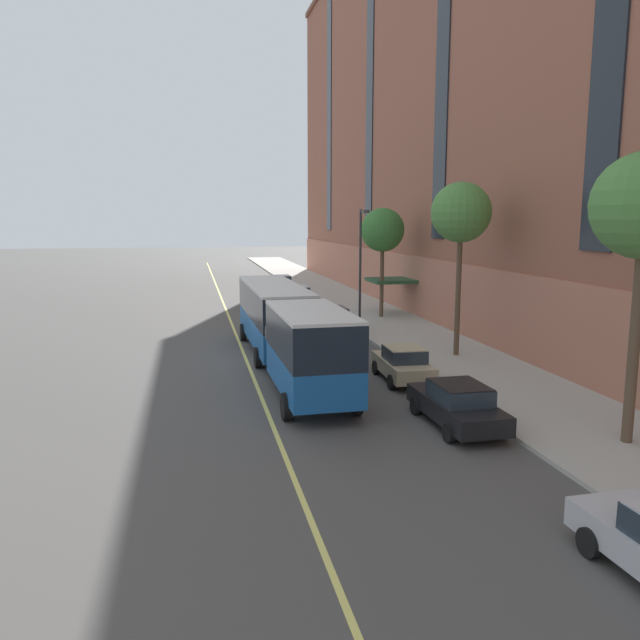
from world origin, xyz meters
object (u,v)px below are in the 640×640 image
(parked_car_black_3, at_px, (457,404))
(street_tree_mid_block, at_px, (461,214))
(parked_car_champagne_0, at_px, (403,364))
(street_tree_far_uptown, at_px, (383,231))
(parked_car_darkgray_2, at_px, (333,319))
(parked_car_silver_5, at_px, (282,283))
(city_bus, at_px, (286,325))
(parked_car_silver_4, at_px, (298,295))
(fire_hydrant, at_px, (338,309))
(street_lamp, at_px, (361,256))

(parked_car_black_3, bearing_deg, street_tree_mid_block, 66.22)
(parked_car_champagne_0, relative_size, street_tree_far_uptown, 0.56)
(parked_car_darkgray_2, xyz_separation_m, street_tree_far_uptown, (4.47, 4.10, 5.48))
(street_tree_mid_block, bearing_deg, parked_car_silver_5, 97.98)
(city_bus, bearing_deg, parked_car_silver_5, 82.07)
(parked_car_silver_4, bearing_deg, parked_car_champagne_0, -89.39)
(parked_car_champagne_0, relative_size, fire_hydrant, 5.96)
(parked_car_champagne_0, relative_size, street_lamp, 0.57)
(parked_car_silver_4, xyz_separation_m, street_tree_far_uptown, (4.53, -8.67, 5.48))
(parked_car_black_3, distance_m, parked_car_silver_4, 31.76)
(street_tree_far_uptown, bearing_deg, street_lamp, -124.15)
(city_bus, bearing_deg, street_lamp, 56.82)
(parked_car_silver_4, bearing_deg, parked_car_darkgray_2, -89.76)
(parked_car_champagne_0, distance_m, parked_car_darkgray_2, 12.81)
(parked_car_black_3, distance_m, street_tree_far_uptown, 24.14)
(parked_car_champagne_0, height_order, parked_car_silver_4, same)
(fire_hydrant, bearing_deg, city_bus, -112.02)
(parked_car_silver_4, height_order, street_tree_far_uptown, street_tree_far_uptown)
(parked_car_darkgray_2, bearing_deg, parked_car_black_3, -89.95)
(city_bus, height_order, parked_car_black_3, city_bus)
(parked_car_silver_4, relative_size, street_lamp, 0.64)
(street_tree_mid_block, relative_size, street_lamp, 1.16)
(parked_car_darkgray_2, relative_size, parked_car_black_3, 1.01)
(parked_car_black_3, xyz_separation_m, street_tree_mid_block, (4.46, 10.12, 6.54))
(parked_car_silver_5, height_order, street_lamp, street_lamp)
(street_tree_far_uptown, xyz_separation_m, street_lamp, (-2.59, -3.82, -1.56))
(city_bus, xyz_separation_m, fire_hydrant, (6.27, 15.49, -1.63))
(parked_car_darkgray_2, height_order, street_lamp, street_lamp)
(street_tree_mid_block, distance_m, street_lamp, 9.86)
(parked_car_black_3, height_order, street_tree_mid_block, street_tree_mid_block)
(street_tree_far_uptown, xyz_separation_m, fire_hydrant, (-2.69, 1.93, -5.77))
(parked_car_black_3, height_order, fire_hydrant, parked_car_black_3)
(parked_car_darkgray_2, xyz_separation_m, parked_car_silver_5, (0.02, 22.90, -0.00))
(street_lamp, bearing_deg, street_tree_far_uptown, 55.85)
(parked_car_silver_4, height_order, parked_car_silver_5, same)
(parked_car_silver_5, distance_m, street_tree_mid_block, 32.73)
(street_tree_mid_block, bearing_deg, parked_car_black_3, -113.78)
(parked_car_silver_5, bearing_deg, street_tree_far_uptown, -76.67)
(street_tree_mid_block, bearing_deg, parked_car_silver_4, 101.82)
(street_lamp, distance_m, fire_hydrant, 7.13)
(fire_hydrant, bearing_deg, parked_car_black_3, -94.04)
(parked_car_darkgray_2, relative_size, parked_car_silver_5, 1.09)
(parked_car_silver_5, xyz_separation_m, fire_hydrant, (1.76, -16.86, -0.29))
(city_bus, bearing_deg, street_tree_mid_block, 3.79)
(parked_car_darkgray_2, distance_m, parked_car_black_3, 18.98)
(parked_car_black_3, bearing_deg, parked_car_silver_4, 90.13)
(parked_car_black_3, distance_m, street_tree_mid_block, 12.85)
(parked_car_champagne_0, bearing_deg, parked_car_black_3, -91.89)
(parked_car_black_3, relative_size, parked_car_silver_4, 0.99)
(parked_car_silver_5, relative_size, street_tree_mid_block, 0.50)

